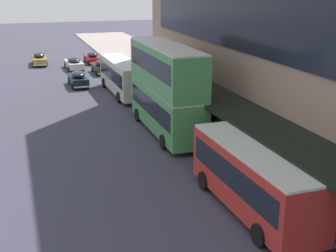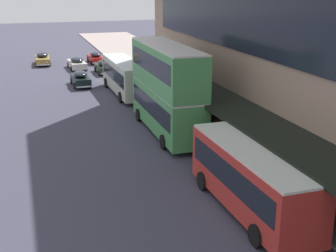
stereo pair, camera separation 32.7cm
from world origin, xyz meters
name	(u,v)px [view 1 (the left image)]	position (x,y,z in m)	size (l,w,h in m)	color
transit_bus_kerbside_front	(123,75)	(3.74, 35.95, 1.88)	(2.80, 10.33, 3.28)	beige
transit_bus_kerbside_rear	(254,176)	(4.17, 10.07, 1.86)	(2.83, 9.21, 3.23)	red
transit_bus_kerbside_far	(166,87)	(3.98, 23.01, 3.48)	(2.79, 10.54, 6.46)	#47954F
sedan_lead_mid	(74,63)	(0.88, 50.95, 0.76)	(2.13, 4.97, 1.54)	beige
sedan_oncoming_rear	(101,67)	(3.60, 47.10, 0.79)	(1.85, 4.41, 1.62)	#1E2E18
sedan_second_near	(78,79)	(0.01, 40.88, 0.80)	(1.82, 4.58, 1.64)	black
sedan_oncoming_front	(92,58)	(3.81, 54.63, 0.75)	(1.90, 4.44, 1.53)	#A41818
sedan_far_back	(39,59)	(-3.07, 55.65, 0.79)	(2.05, 5.07, 1.60)	olive
fire_hydrant	(328,217)	(6.73, 7.63, 0.49)	(0.20, 0.40, 0.70)	red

